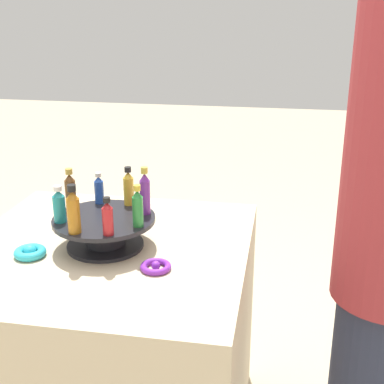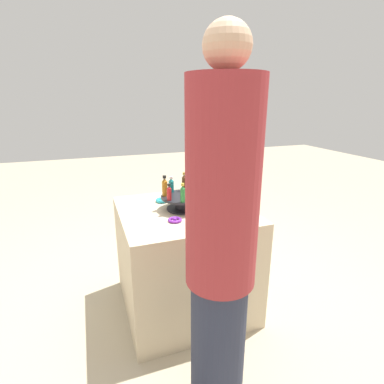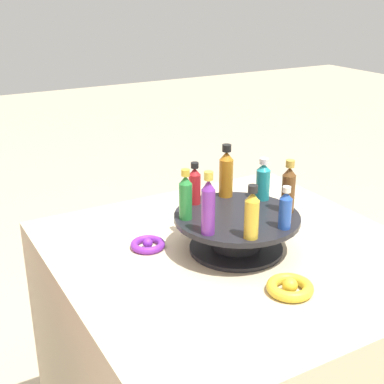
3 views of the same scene
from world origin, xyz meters
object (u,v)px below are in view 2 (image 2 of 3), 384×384
object	(u,v)px
bottle_brown	(184,182)
bottle_purple	(197,190)
ribbon_bow_teal	(162,200)
bottle_teal	(171,185)
bottle_red	(169,193)
bottle_gold	(202,188)
ribbon_bow_purple	(175,220)
bottle_blue	(197,186)
person_figure	(221,249)
display_stand	(184,201)
bottle_amber	(165,187)
ribbon_bow_gold	(214,204)
bottle_green	(183,193)

from	to	relation	value
bottle_brown	bottle_purple	world-z (taller)	bottle_purple
ribbon_bow_teal	bottle_teal	bearing A→B (deg)	121.34
bottle_red	bottle_gold	bearing A→B (deg)	-177.76
bottle_purple	ribbon_bow_purple	world-z (taller)	bottle_purple
bottle_teal	bottle_red	distance (m)	0.17
bottle_gold	bottle_blue	xyz separation A→B (m)	(0.00, -0.09, -0.01)
bottle_blue	ribbon_bow_purple	xyz separation A→B (m)	(0.22, 0.23, -0.13)
bottle_red	person_figure	world-z (taller)	person_figure
display_stand	bottle_red	xyz separation A→B (m)	(0.11, 0.05, 0.08)
person_figure	bottle_gold	bearing A→B (deg)	-8.89
ribbon_bow_teal	person_figure	world-z (taller)	person_figure
display_stand	person_figure	xyz separation A→B (m)	(0.10, 0.76, 0.06)
ribbon_bow_teal	bottle_brown	bearing A→B (deg)	152.16
bottle_brown	bottle_amber	distance (m)	0.17
bottle_gold	bottle_purple	xyz separation A→B (m)	(0.06, 0.07, 0.01)
ribbon_bow_purple	ribbon_bow_gold	xyz separation A→B (m)	(-0.32, -0.17, 0.00)
bottle_green	person_figure	xyz separation A→B (m)	(0.05, 0.65, -0.03)
bottle_gold	bottle_purple	bearing A→B (deg)	47.24
person_figure	bottle_blue	bearing A→B (deg)	-6.94
bottle_gold	ribbon_bow_purple	world-z (taller)	bottle_gold
ribbon_bow_purple	bottle_purple	bearing A→B (deg)	-157.35
bottle_blue	person_figure	size ratio (longest dim) A/B	0.06
display_stand	bottle_amber	bearing A→B (deg)	-20.26
display_stand	bottle_purple	world-z (taller)	bottle_purple
bottle_green	bottle_amber	bearing A→B (deg)	-65.26
bottle_gold	bottle_green	bearing A→B (deg)	24.74
bottle_gold	bottle_amber	size ratio (longest dim) A/B	0.88
bottle_green	bottle_blue	bearing A→B (deg)	-132.76
display_stand	bottle_red	bearing A→B (deg)	24.74
bottle_blue	bottle_purple	bearing A→B (deg)	69.74
ribbon_bow_purple	bottle_green	bearing A→B (deg)	-137.79
ribbon_bow_teal	person_figure	distance (m)	0.95
bottle_amber	ribbon_bow_gold	world-z (taller)	bottle_amber
bottle_blue	person_figure	world-z (taller)	person_figure
bottle_gold	person_figure	bearing A→B (deg)	73.97
bottle_amber	bottle_green	xyz separation A→B (m)	(-0.07, 0.15, -0.01)
display_stand	bottle_purple	distance (m)	0.16
bottle_blue	bottle_purple	xyz separation A→B (m)	(0.06, 0.16, 0.02)
bottle_teal	bottle_purple	bearing A→B (deg)	114.74
bottle_blue	bottle_amber	world-z (taller)	bottle_amber
bottle_gold	ribbon_bow_purple	xyz separation A→B (m)	(0.22, 0.13, -0.14)
bottle_gold	bottle_teal	world-z (taller)	bottle_gold
bottle_teal	bottle_green	xyz separation A→B (m)	(-0.01, 0.22, 0.01)
display_stand	person_figure	bearing A→B (deg)	82.87
display_stand	ribbon_bow_purple	size ratio (longest dim) A/B	3.52
bottle_amber	ribbon_bow_teal	bearing A→B (deg)	-96.19
bottle_green	ribbon_bow_gold	bearing A→B (deg)	-157.55
bottle_red	ribbon_bow_gold	size ratio (longest dim) A/B	1.07
display_stand	ribbon_bow_gold	bearing A→B (deg)	177.56
ribbon_bow_purple	ribbon_bow_gold	distance (m)	0.36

